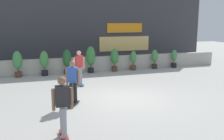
# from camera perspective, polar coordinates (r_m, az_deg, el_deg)

# --- Properties ---
(ground_plane) EXTENTS (48.00, 48.00, 0.00)m
(ground_plane) POSITION_cam_1_polar(r_m,az_deg,el_deg) (10.58, 2.53, -6.25)
(ground_plane) COLOR #B2AFA8
(planter_wall) EXTENTS (18.00, 0.40, 0.90)m
(planter_wall) POSITION_cam_1_polar(r_m,az_deg,el_deg) (16.09, -4.97, 1.28)
(planter_wall) COLOR #B2ADA3
(planter_wall) RESTS_ON ground
(building_backdrop) EXTENTS (20.00, 2.08, 6.50)m
(building_backdrop) POSITION_cam_1_polar(r_m,az_deg,el_deg) (19.79, -7.77, 11.13)
(building_backdrop) COLOR #38383D
(building_backdrop) RESTS_ON ground
(potted_plant_1) EXTENTS (0.51, 0.51, 1.49)m
(potted_plant_1) POSITION_cam_1_polar(r_m,az_deg,el_deg) (15.20, -20.24, 1.66)
(potted_plant_1) COLOR brown
(potted_plant_1) RESTS_ON ground
(potted_plant_2) EXTENTS (0.48, 0.48, 1.44)m
(potted_plant_2) POSITION_cam_1_polar(r_m,az_deg,el_deg) (15.21, -14.81, 1.85)
(potted_plant_2) COLOR black
(potted_plant_2) RESTS_ON ground
(potted_plant_3) EXTENTS (0.50, 0.50, 1.48)m
(potted_plant_3) POSITION_cam_1_polar(r_m,az_deg,el_deg) (15.33, -9.94, 2.24)
(potted_plant_3) COLOR #2D2823
(potted_plant_3) RESTS_ON ground
(potted_plant_4) EXTENTS (0.57, 0.57, 1.61)m
(potted_plant_4) POSITION_cam_1_polar(r_m,az_deg,el_deg) (15.58, -4.76, 2.82)
(potted_plant_4) COLOR black
(potted_plant_4) RESTS_ON ground
(potted_plant_5) EXTENTS (0.48, 0.48, 1.43)m
(potted_plant_5) POSITION_cam_1_polar(r_m,az_deg,el_deg) (16.01, 0.54, 2.63)
(potted_plant_5) COLOR brown
(potted_plant_5) RESTS_ON ground
(potted_plant_6) EXTENTS (0.39, 0.39, 1.24)m
(potted_plant_6) POSITION_cam_1_polar(r_m,az_deg,el_deg) (16.48, 4.76, 2.29)
(potted_plant_6) COLOR brown
(potted_plant_6) RESTS_ON ground
(potted_plant_7) EXTENTS (0.40, 0.40, 1.26)m
(potted_plant_7) POSITION_cam_1_polar(r_m,az_deg,el_deg) (17.11, 9.43, 2.55)
(potted_plant_7) COLOR #2D2823
(potted_plant_7) RESTS_ON ground
(potted_plant_8) EXTENTS (0.37, 0.37, 1.21)m
(potted_plant_8) POSITION_cam_1_polar(r_m,az_deg,el_deg) (17.84, 13.62, 2.59)
(potted_plant_8) COLOR black
(potted_plant_8) RESTS_ON ground
(skater_foreground) EXTENTS (0.60, 0.78, 1.70)m
(skater_foreground) POSITION_cam_1_polar(r_m,az_deg,el_deg) (9.53, -8.66, -2.41)
(skater_foreground) COLOR black
(skater_foreground) RESTS_ON ground
(skater_by_wall_right) EXTENTS (0.55, 0.82, 1.70)m
(skater_by_wall_right) POSITION_cam_1_polar(r_m,az_deg,el_deg) (12.59, -7.32, 0.84)
(skater_by_wall_right) COLOR #266699
(skater_by_wall_right) RESTS_ON ground
(skater_mid_plaza) EXTENTS (0.56, 0.80, 1.70)m
(skater_mid_plaza) POSITION_cam_1_polar(r_m,az_deg,el_deg) (6.94, -10.90, -7.53)
(skater_mid_plaza) COLOR maroon
(skater_mid_plaza) RESTS_ON ground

